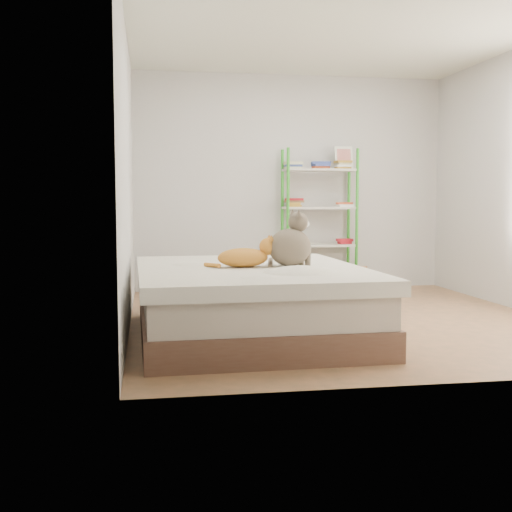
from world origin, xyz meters
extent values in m
cube|color=#B17B51|center=(0.00, 0.00, 0.00)|extent=(3.80, 4.20, 0.01)
cube|color=silver|center=(0.00, 0.00, 2.60)|extent=(3.80, 4.20, 0.01)
cube|color=silver|center=(0.00, 2.10, 1.30)|extent=(3.80, 0.01, 2.60)
cube|color=silver|center=(0.00, -2.10, 1.30)|extent=(3.80, 0.01, 2.60)
cube|color=silver|center=(-1.90, 0.00, 1.30)|extent=(0.01, 4.20, 2.60)
cube|color=brown|center=(-0.93, -0.57, 0.11)|extent=(1.77, 2.20, 0.22)
cube|color=beige|center=(-0.93, -0.57, 0.33)|extent=(1.72, 2.13, 0.24)
cube|color=#EFE6C8|center=(-0.93, -0.57, 0.51)|extent=(1.81, 2.24, 0.11)
cylinder|color=green|center=(-0.12, 1.72, 0.85)|extent=(0.04, 0.04, 1.70)
cylinder|color=green|center=(-0.12, 2.04, 0.85)|extent=(0.04, 0.04, 1.70)
cylinder|color=green|center=(0.72, 1.72, 0.85)|extent=(0.04, 0.04, 1.70)
cylinder|color=green|center=(0.72, 2.04, 0.85)|extent=(0.04, 0.04, 1.70)
cube|color=silver|center=(0.30, 1.88, 0.10)|extent=(0.86, 0.34, 0.02)
cube|color=silver|center=(0.30, 1.88, 0.55)|extent=(0.86, 0.34, 0.02)
cube|color=silver|center=(0.30, 1.88, 1.00)|extent=(0.86, 0.34, 0.02)
cube|color=silver|center=(0.30, 1.88, 1.45)|extent=(0.86, 0.34, 0.02)
cube|color=#AB141E|center=(0.00, 1.88, 0.16)|extent=(0.20, 0.16, 0.09)
cube|color=#AB141E|center=(0.60, 1.88, 0.16)|extent=(0.20, 0.16, 0.09)
cube|color=#AB141E|center=(0.00, 1.88, 0.61)|extent=(0.20, 0.16, 0.09)
cube|color=#AB141E|center=(0.60, 1.88, 0.61)|extent=(0.20, 0.16, 0.09)
cube|color=#AB141E|center=(0.00, 1.88, 1.06)|extent=(0.20, 0.16, 0.09)
cube|color=#AB141E|center=(0.60, 1.88, 1.06)|extent=(0.20, 0.16, 0.09)
cube|color=#AB141E|center=(0.00, 1.88, 1.51)|extent=(0.20, 0.16, 0.09)
cube|color=#AB141E|center=(0.30, 1.88, 1.51)|extent=(0.20, 0.16, 0.09)
cube|color=#AB141E|center=(0.60, 1.88, 1.51)|extent=(0.20, 0.16, 0.09)
cube|color=white|center=(0.61, 1.93, 1.60)|extent=(0.22, 0.08, 0.28)
cube|color=red|center=(0.61, 1.92, 1.60)|extent=(0.17, 0.06, 0.21)
cube|color=#966741|center=(0.26, 0.96, 0.19)|extent=(0.69, 0.65, 0.38)
cube|color=#5A2F91|center=(0.38, 0.77, 0.18)|extent=(0.28, 0.18, 0.08)
cube|color=#966741|center=(0.26, 0.78, 0.38)|extent=(0.55, 0.42, 0.12)
cube|color=silver|center=(-1.22, 1.50, 0.19)|extent=(0.32, 0.28, 0.37)
cube|color=silver|center=(-1.22, 1.50, 0.39)|extent=(0.35, 0.31, 0.03)
camera|label=1|loc=(-1.73, -5.60, 1.09)|focal=45.00mm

